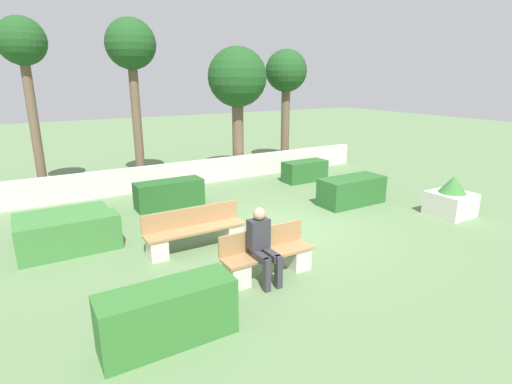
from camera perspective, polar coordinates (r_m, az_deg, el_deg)
name	(u,v)px	position (r m, az deg, el deg)	size (l,w,h in m)	color
ground_plane	(283,230)	(9.67, 3.90, -5.45)	(60.00, 60.00, 0.00)	#607F51
perimeter_wall	(198,172)	(13.91, -8.28, 2.82)	(13.52, 0.30, 0.79)	beige
bench_front	(268,259)	(7.43, 1.68, -9.48)	(1.78, 0.48, 0.87)	#A37A4C
bench_left_side	(196,233)	(8.61, -8.63, -5.87)	(2.17, 0.49, 0.87)	#A37A4C
person_seated_man	(262,242)	(7.05, 0.90, -7.14)	(0.38, 0.64, 1.36)	#333338
hedge_block_near_left	(168,315)	(5.82, -12.45, -16.74)	(1.85, 0.63, 0.84)	#33702D
hedge_block_near_right	(352,191)	(11.82, 13.50, 0.17)	(1.94, 0.85, 0.78)	#286028
hedge_block_mid_left	(70,236)	(9.14, -25.04, -5.75)	(1.98, 0.61, 0.76)	#3D7A38
hedge_block_mid_right	(169,194)	(11.51, -12.27, -0.26)	(1.89, 0.67, 0.75)	#235623
hedge_block_far_left	(63,223)	(10.35, -25.91, -3.98)	(2.00, 0.87, 0.56)	#3D7A38
hedge_block_far_right	(305,171)	(14.20, 6.98, 3.00)	(1.58, 0.69, 0.71)	#286028
planter_corner_left	(451,199)	(11.72, 26.10, -0.91)	(1.00, 1.00, 1.07)	beige
tree_leftmost	(23,51)	(13.72, -30.33, 16.97)	(1.35, 1.35, 5.21)	brown
tree_center_left	(131,51)	(14.12, -17.41, 18.72)	(1.60, 1.60, 5.37)	brown
tree_center_right	(237,80)	(14.78, -2.69, 15.68)	(2.11, 2.11, 4.61)	brown
tree_rightmost	(286,75)	(16.77, 4.34, 16.32)	(1.67, 1.67, 4.63)	brown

